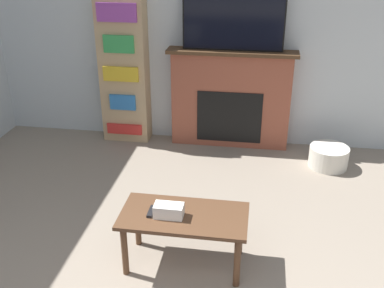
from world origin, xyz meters
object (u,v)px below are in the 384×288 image
object	(u,v)px
fireplace	(231,98)
tv	(233,22)
storage_basket	(329,157)
bookshelf	(124,71)
coffee_table	(184,222)

from	to	relation	value
fireplace	tv	bearing A→B (deg)	-90.00
tv	storage_basket	world-z (taller)	tv
storage_basket	fireplace	bearing A→B (deg)	159.10
fireplace	bookshelf	distance (m)	1.33
tv	storage_basket	size ratio (longest dim) A/B	2.64
coffee_table	storage_basket	bearing A→B (deg)	54.78
tv	bookshelf	distance (m)	1.43
bookshelf	fireplace	bearing A→B (deg)	1.02
coffee_table	bookshelf	xyz separation A→B (m)	(-1.12, 2.29, 0.49)
storage_basket	bookshelf	bearing A→B (deg)	170.34
fireplace	tv	xyz separation A→B (m)	(-0.00, -0.02, 0.90)
bookshelf	tv	bearing A→B (deg)	0.14
fireplace	coffee_table	distance (m)	2.32
coffee_table	storage_basket	world-z (taller)	coffee_table
coffee_table	bookshelf	bearing A→B (deg)	116.19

